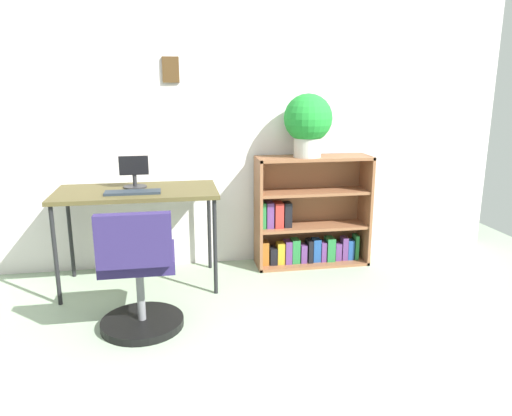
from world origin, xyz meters
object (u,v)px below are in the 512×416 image
object	(u,v)px
monitor	(134,173)
office_chair	(139,279)
desk	(137,197)
bookshelf_low	(308,218)
keyboard	(133,192)
potted_plant_on_shelf	(308,122)

from	to	relation	value
monitor	office_chair	size ratio (longest dim) A/B	0.30
desk	monitor	world-z (taller)	monitor
office_chair	bookshelf_low	distance (m)	1.68
keyboard	office_chair	size ratio (longest dim) A/B	0.48
monitor	bookshelf_low	xyz separation A→B (m)	(1.40, 0.17, -0.45)
monitor	keyboard	xyz separation A→B (m)	(-0.00, -0.20, -0.10)
bookshelf_low	potted_plant_on_shelf	xyz separation A→B (m)	(-0.04, -0.05, 0.81)
desk	bookshelf_low	bearing A→B (deg)	10.21
desk	monitor	size ratio (longest dim) A/B	4.88
bookshelf_low	keyboard	bearing A→B (deg)	-165.27
desk	office_chair	distance (m)	0.82
keyboard	potted_plant_on_shelf	bearing A→B (deg)	13.01
keyboard	bookshelf_low	size ratio (longest dim) A/B	0.41
potted_plant_on_shelf	keyboard	bearing A→B (deg)	-166.99
potted_plant_on_shelf	monitor	bearing A→B (deg)	-175.24
potted_plant_on_shelf	office_chair	bearing A→B (deg)	-144.20
monitor	potted_plant_on_shelf	distance (m)	1.41
potted_plant_on_shelf	bookshelf_low	bearing A→B (deg)	53.70
desk	potted_plant_on_shelf	bearing A→B (deg)	8.28
monitor	keyboard	size ratio (longest dim) A/B	0.62
desk	potted_plant_on_shelf	world-z (taller)	potted_plant_on_shelf
monitor	office_chair	bearing A→B (deg)	-86.44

